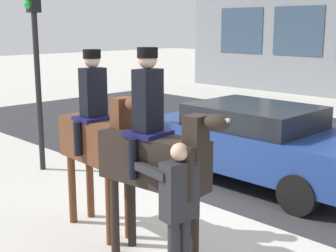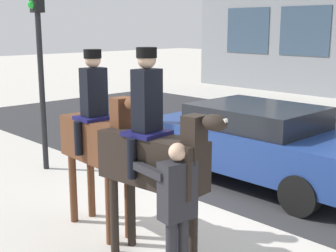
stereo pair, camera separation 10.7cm
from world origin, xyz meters
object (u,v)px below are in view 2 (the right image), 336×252
at_px(mounted_horse_lead, 99,136).
at_px(street_car_near_lane, 260,142).
at_px(mounted_horse_companion, 154,155).
at_px(traffic_light, 38,41).
at_px(pedestrian_bystander, 176,204).

distance_m(mounted_horse_lead, street_car_near_lane, 3.48).
height_order(mounted_horse_lead, mounted_horse_companion, mounted_horse_companion).
bearing_deg(mounted_horse_companion, traffic_light, 161.21).
distance_m(mounted_horse_lead, pedestrian_bystander, 1.84).
xyz_separation_m(street_car_near_lane, traffic_light, (-3.50, -2.51, 1.82)).
bearing_deg(mounted_horse_companion, pedestrian_bystander, -23.68).
xyz_separation_m(mounted_horse_lead, mounted_horse_companion, (1.22, -0.09, 0.00)).
bearing_deg(mounted_horse_lead, street_car_near_lane, 88.45).
relative_size(mounted_horse_companion, pedestrian_bystander, 1.59).
xyz_separation_m(mounted_horse_companion, pedestrian_bystander, (0.55, -0.17, -0.41)).
relative_size(mounted_horse_lead, mounted_horse_companion, 0.97).
distance_m(mounted_horse_lead, traffic_light, 3.55).
bearing_deg(traffic_light, mounted_horse_lead, -15.69).
distance_m(pedestrian_bystander, street_car_near_lane, 3.97).
xyz_separation_m(mounted_horse_companion, street_car_near_lane, (-0.94, 3.50, -0.61)).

